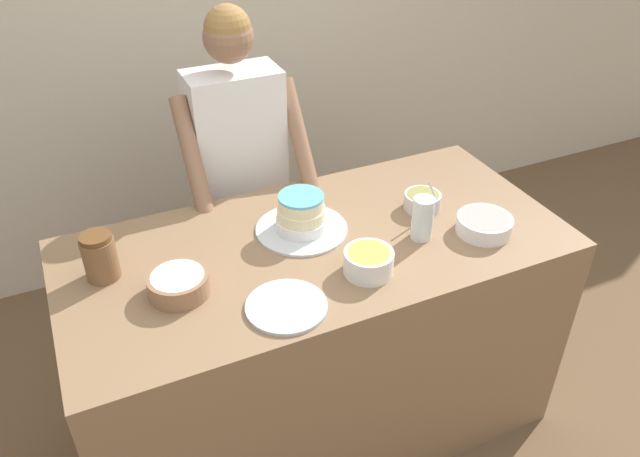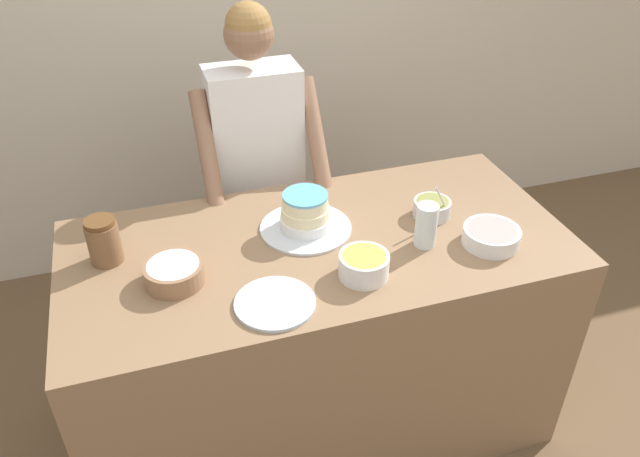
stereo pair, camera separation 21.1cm
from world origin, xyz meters
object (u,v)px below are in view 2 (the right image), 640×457
person_baker (257,156)px  frosting_bowl_pink (491,236)px  frosting_bowl_olive (432,207)px  drinking_glass (426,225)px  frosting_bowl_white (174,272)px  cake (305,215)px  stoneware_jar (104,241)px  frosting_bowl_yellow (364,265)px  ceramic_plate (275,303)px

person_baker → frosting_bowl_pink: bearing=-51.5°
person_baker → frosting_bowl_olive: 0.79m
drinking_glass → person_baker: bearing=119.7°
frosting_bowl_pink → frosting_bowl_olive: bearing=117.4°
frosting_bowl_pink → drinking_glass: bearing=163.3°
frosting_bowl_olive → drinking_glass: (-0.11, -0.16, 0.04)m
frosting_bowl_white → frosting_bowl_pink: frosting_bowl_white is taller
person_baker → cake: size_ratio=4.83×
stoneware_jar → frosting_bowl_white: bearing=-42.3°
drinking_glass → frosting_bowl_yellow: bearing=-159.5°
cake → frosting_bowl_pink: 0.66m
person_baker → ceramic_plate: 0.91m
frosting_bowl_pink → stoneware_jar: size_ratio=1.22×
person_baker → frosting_bowl_white: 0.81m
frosting_bowl_olive → frosting_bowl_pink: size_ratio=0.81×
cake → frosting_bowl_white: bearing=-161.8°
drinking_glass → frosting_bowl_olive: bearing=56.5°
ceramic_plate → frosting_bowl_pink: bearing=6.0°
drinking_glass → stoneware_jar: 1.09m
frosting_bowl_olive → drinking_glass: frosting_bowl_olive is taller
cake → frosting_bowl_pink: (0.59, -0.28, -0.03)m
cake → frosting_bowl_pink: size_ratio=1.67×
frosting_bowl_pink → ceramic_plate: frosting_bowl_pink is taller
person_baker → frosting_bowl_white: bearing=-122.0°
person_baker → stoneware_jar: bearing=-141.4°
cake → drinking_glass: (0.37, -0.22, 0.02)m
frosting_bowl_pink → frosting_bowl_white: bearing=173.5°
drinking_glass → stoneware_jar: bearing=167.2°
frosting_bowl_pink → drinking_glass: (-0.22, 0.07, 0.05)m
frosting_bowl_olive → stoneware_jar: size_ratio=0.99×
drinking_glass → ceramic_plate: 0.60m
person_baker → cake: bearing=-83.9°
frosting_bowl_olive → frosting_bowl_white: bearing=-173.9°
cake → person_baker: bearing=96.1°
frosting_bowl_olive → frosting_bowl_yellow: 0.45m
frosting_bowl_pink → cake: bearing=154.4°
person_baker → frosting_bowl_white: (-0.43, -0.69, -0.00)m
cake → stoneware_jar: bearing=177.9°
drinking_glass → frosting_bowl_white: bearing=176.2°
person_baker → frosting_bowl_olive: person_baker is taller
cake → ceramic_plate: (-0.21, -0.37, -0.05)m
person_baker → drinking_glass: person_baker is taller
frosting_bowl_olive → drinking_glass: bearing=-123.5°
person_baker → stoneware_jar: person_baker is taller
frosting_bowl_yellow → cake: bearing=108.1°
frosting_bowl_olive → frosting_bowl_white: 0.97m
frosting_bowl_white → cake: bearing=18.2°
stoneware_jar → frosting_bowl_yellow: bearing=-23.2°
frosting_bowl_yellow → drinking_glass: drinking_glass is taller
cake → frosting_bowl_white: cake is taller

